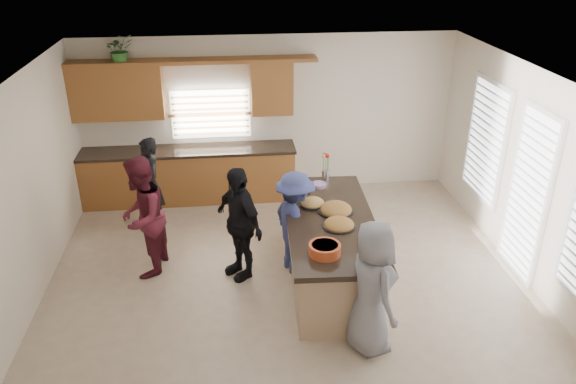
{
  "coord_description": "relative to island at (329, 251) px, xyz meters",
  "views": [
    {
      "loc": [
        -0.71,
        -6.43,
        4.43
      ],
      "look_at": [
        0.05,
        0.39,
        1.15
      ],
      "focal_mm": 35.0,
      "sensor_mm": 36.0,
      "label": 1
    }
  ],
  "objects": [
    {
      "name": "floor",
      "position": [
        -0.56,
        0.05,
        -0.45
      ],
      "size": [
        6.5,
        6.5,
        0.0
      ],
      "primitive_type": "plane",
      "color": "beige",
      "rests_on": "ground"
    },
    {
      "name": "room_shell",
      "position": [
        -0.56,
        0.05,
        1.45
      ],
      "size": [
        6.52,
        6.02,
        2.81
      ],
      "color": "silver",
      "rests_on": "ground"
    },
    {
      "name": "back_cabinetry",
      "position": [
        -2.03,
        2.78,
        0.46
      ],
      "size": [
        4.08,
        0.66,
        2.46
      ],
      "color": "#97552C",
      "rests_on": "ground"
    },
    {
      "name": "right_wall_glazing",
      "position": [
        2.66,
        -0.08,
        0.89
      ],
      "size": [
        0.06,
        4.0,
        2.25
      ],
      "color": "white",
      "rests_on": "ground"
    },
    {
      "name": "island",
      "position": [
        0.0,
        0.0,
        0.0
      ],
      "size": [
        1.28,
        2.75,
        0.95
      ],
      "rotation": [
        0.0,
        0.0,
        -0.05
      ],
      "color": "tan",
      "rests_on": "ground"
    },
    {
      "name": "platter_front",
      "position": [
        0.07,
        -0.23,
        0.53
      ],
      "size": [
        0.43,
        0.43,
        0.17
      ],
      "color": "black",
      "rests_on": "island"
    },
    {
      "name": "platter_mid",
      "position": [
        0.11,
        0.18,
        0.53
      ],
      "size": [
        0.48,
        0.48,
        0.19
      ],
      "color": "black",
      "rests_on": "island"
    },
    {
      "name": "platter_back",
      "position": [
        -0.17,
        0.41,
        0.52
      ],
      "size": [
        0.36,
        0.36,
        0.15
      ],
      "color": "black",
      "rests_on": "island"
    },
    {
      "name": "salad_bowl",
      "position": [
        -0.23,
        -0.86,
        0.57
      ],
      "size": [
        0.38,
        0.38,
        0.13
      ],
      "color": "#D45126",
      "rests_on": "island"
    },
    {
      "name": "clear_cup",
      "position": [
        0.22,
        -1.14,
        0.54
      ],
      "size": [
        0.09,
        0.09,
        0.09
      ],
      "primitive_type": "cylinder",
      "color": "white",
      "rests_on": "island"
    },
    {
      "name": "plate_stack",
      "position": [
        0.01,
        1.0,
        0.52
      ],
      "size": [
        0.22,
        0.22,
        0.05
      ],
      "primitive_type": "cylinder",
      "color": "#A97FB9",
      "rests_on": "island"
    },
    {
      "name": "flower_vase",
      "position": [
        0.15,
        1.24,
        0.72
      ],
      "size": [
        0.14,
        0.14,
        0.42
      ],
      "color": "silver",
      "rests_on": "island"
    },
    {
      "name": "potted_plant",
      "position": [
        -2.93,
        2.87,
        2.19
      ],
      "size": [
        0.55,
        0.52,
        0.48
      ],
      "primitive_type": "imported",
      "rotation": [
        0.0,
        0.0,
        0.43
      ],
      "color": "#36772F",
      "rests_on": "back_cabinetry"
    },
    {
      "name": "woman_left_back",
      "position": [
        -2.53,
        1.76,
        0.31
      ],
      "size": [
        0.56,
        0.65,
        1.52
      ],
      "primitive_type": "imported",
      "rotation": [
        0.0,
        0.0,
        -1.16
      ],
      "color": "black",
      "rests_on": "ground"
    },
    {
      "name": "woman_left_mid",
      "position": [
        -2.49,
        0.49,
        0.4
      ],
      "size": [
        0.78,
        0.93,
        1.71
      ],
      "primitive_type": "imported",
      "rotation": [
        0.0,
        0.0,
        -1.75
      ],
      "color": "maroon",
      "rests_on": "ground"
    },
    {
      "name": "woman_left_front",
      "position": [
        -1.2,
        0.27,
        0.36
      ],
      "size": [
        0.85,
        1.01,
        1.62
      ],
      "primitive_type": "imported",
      "rotation": [
        0.0,
        0.0,
        -1.0
      ],
      "color": "black",
      "rests_on": "ground"
    },
    {
      "name": "woman_right_back",
      "position": [
        -0.43,
        0.31,
        0.29
      ],
      "size": [
        0.85,
        1.09,
        1.48
      ],
      "primitive_type": "imported",
      "rotation": [
        0.0,
        0.0,
        1.92
      ],
      "color": "#38417A",
      "rests_on": "ground"
    },
    {
      "name": "woman_right_front",
      "position": [
        0.22,
        -1.38,
        0.35
      ],
      "size": [
        0.68,
        0.88,
        1.61
      ],
      "primitive_type": "imported",
      "rotation": [
        0.0,
        0.0,
        1.8
      ],
      "color": "gray",
      "rests_on": "ground"
    }
  ]
}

